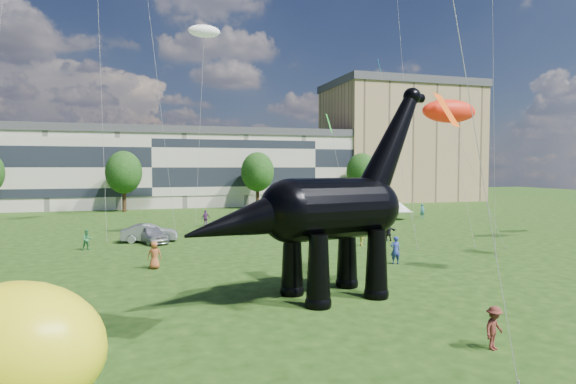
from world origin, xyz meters
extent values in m
plane|color=#16330C|center=(0.00, 0.00, 0.00)|extent=(220.00, 220.00, 0.00)
cube|color=beige|center=(-8.00, 62.00, 6.00)|extent=(78.00, 11.00, 12.00)
cube|color=tan|center=(40.00, 65.00, 11.00)|extent=(28.00, 18.00, 22.00)
cylinder|color=#382314|center=(-12.00, 53.00, 1.60)|extent=(0.56, 0.56, 3.20)
ellipsoid|color=#14380F|center=(-12.00, 53.00, 6.32)|extent=(5.20, 5.20, 6.24)
cylinder|color=#382314|center=(8.00, 53.00, 1.60)|extent=(0.56, 0.56, 3.20)
ellipsoid|color=#14380F|center=(8.00, 53.00, 6.32)|extent=(5.20, 5.20, 6.24)
cylinder|color=#382314|center=(26.00, 53.00, 1.60)|extent=(0.56, 0.56, 3.20)
ellipsoid|color=#14380F|center=(26.00, 53.00, 6.32)|extent=(5.20, 5.20, 6.24)
cone|color=black|center=(-1.42, -0.13, 1.72)|extent=(1.41, 1.41, 3.45)
sphere|color=black|center=(-1.42, -0.13, 0.21)|extent=(1.26, 1.26, 1.26)
cone|color=black|center=(-1.94, 2.34, 1.72)|extent=(1.41, 1.41, 3.45)
sphere|color=black|center=(-1.94, 2.34, 0.21)|extent=(1.26, 1.26, 1.26)
cone|color=black|center=(1.96, 0.58, 1.72)|extent=(1.41, 1.41, 3.45)
sphere|color=black|center=(1.96, 0.58, 0.21)|extent=(1.26, 1.26, 1.26)
cone|color=black|center=(1.43, 3.06, 1.72)|extent=(1.41, 1.41, 3.45)
sphere|color=black|center=(1.43, 3.06, 0.21)|extent=(1.26, 1.26, 1.26)
cylinder|color=black|center=(-0.11, 1.44, 4.48)|extent=(5.37, 4.04, 3.10)
sphere|color=black|center=(-2.47, 0.94, 4.48)|extent=(3.10, 3.10, 3.10)
sphere|color=black|center=(2.26, 1.94, 4.48)|extent=(2.99, 2.99, 2.99)
cone|color=black|center=(3.63, 2.23, 7.81)|extent=(4.59, 2.58, 6.09)
sphere|color=black|center=(5.00, 2.52, 10.45)|extent=(0.97, 0.97, 0.97)
cylinder|color=black|center=(5.34, 2.59, 10.40)|extent=(0.89, 0.66, 0.51)
cone|color=black|center=(-4.79, 0.45, 4.10)|extent=(6.45, 3.62, 3.38)
imported|color=#B7B8BC|center=(-8.69, 21.96, 0.77)|extent=(3.32, 4.86, 1.54)
imported|color=gray|center=(-8.79, 22.62, 0.79)|extent=(4.90, 2.03, 1.58)
imported|color=silver|center=(1.99, 25.30, 0.79)|extent=(5.73, 2.71, 1.58)
imported|color=#595960|center=(1.43, 26.47, 0.72)|extent=(3.95, 5.35, 1.44)
cube|color=silver|center=(5.66, 29.47, 1.02)|extent=(3.06, 3.06, 0.11)
cone|color=silver|center=(5.66, 29.47, 1.77)|extent=(3.88, 3.88, 1.40)
cylinder|color=#999999|center=(4.49, 28.04, 0.51)|extent=(0.06, 0.06, 1.02)
cylinder|color=#999999|center=(7.09, 28.31, 0.51)|extent=(0.06, 0.06, 1.02)
cylinder|color=#999999|center=(4.23, 30.64, 0.51)|extent=(0.06, 0.06, 1.02)
cylinder|color=#999999|center=(6.83, 30.90, 0.51)|extent=(0.06, 0.06, 1.02)
cube|color=silver|center=(21.18, 32.53, 1.00)|extent=(3.18, 3.18, 0.11)
cone|color=silver|center=(21.18, 32.53, 1.73)|extent=(4.03, 4.03, 1.36)
cylinder|color=#999999|center=(20.16, 31.05, 0.50)|extent=(0.05, 0.05, 1.00)
cylinder|color=#999999|center=(22.66, 31.52, 0.50)|extent=(0.05, 0.05, 1.00)
cylinder|color=#999999|center=(19.69, 33.55, 0.50)|extent=(0.05, 0.05, 1.00)
cylinder|color=#999999|center=(22.19, 34.02, 0.50)|extent=(0.05, 0.05, 1.00)
ellipsoid|color=#FAF41A|center=(-12.42, -7.14, 1.79)|extent=(5.66, 5.08, 3.58)
imported|color=#35864A|center=(-13.57, 19.74, 0.83)|extent=(0.97, 0.86, 1.65)
imported|color=#A65329|center=(-8.61, 10.87, 0.90)|extent=(0.88, 0.58, 1.80)
imported|color=maroon|center=(2.82, -6.88, 0.79)|extent=(1.18, 0.96, 1.59)
imported|color=#6B3374|center=(-2.70, 32.36, 0.90)|extent=(1.14, 0.86, 1.80)
imported|color=teal|center=(25.19, 33.16, 0.92)|extent=(0.68, 0.45, 1.83)
imported|color=olive|center=(8.19, 15.32, 0.86)|extent=(0.76, 1.18, 1.72)
imported|color=#293B98|center=(7.08, 7.83, 0.95)|extent=(0.72, 0.49, 1.89)
imported|color=black|center=(11.54, 17.03, 0.88)|extent=(1.66, 0.58, 1.77)
ellipsoid|color=red|center=(17.82, 17.37, 11.71)|extent=(5.87, 5.12, 2.13)
plane|color=#169EE9|center=(11.72, 19.34, 15.87)|extent=(0.95, 1.36, 1.30)
plane|color=green|center=(13.53, 36.41, 12.10)|extent=(1.81, 2.59, 2.43)
plane|color=#EB4F0C|center=(15.73, 14.74, 11.47)|extent=(3.71, 3.49, 2.91)
ellipsoid|color=white|center=(-1.61, 41.04, 23.70)|extent=(4.38, 3.37, 1.56)
camera|label=1|loc=(-9.18, -21.04, 6.59)|focal=30.00mm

